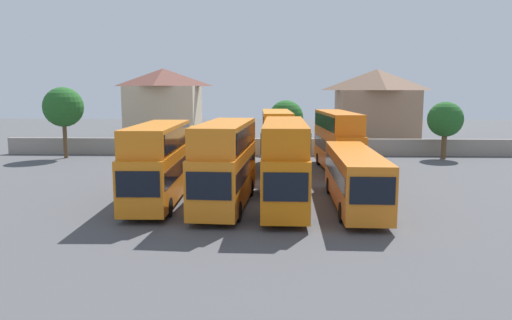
{
  "coord_description": "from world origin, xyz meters",
  "views": [
    {
      "loc": [
        1.12,
        -29.1,
        7.05
      ],
      "look_at": [
        0.0,
        3.0,
        2.4
      ],
      "focal_mm": 34.22,
      "sensor_mm": 36.0,
      "label": 1
    }
  ],
  "objects_px": {
    "bus_8": "(337,138)",
    "house_terrace_left": "(164,106)",
    "house_terrace_centre": "(376,107)",
    "tree_right_of_lot": "(63,107)",
    "bus_6": "(232,148)",
    "bus_3": "(284,158)",
    "bus_5": "(194,147)",
    "tree_left_of_lot": "(445,120)",
    "bus_2": "(225,160)",
    "tree_behind_wall": "(286,118)",
    "bus_7": "(277,137)",
    "bus_4": "(354,175)",
    "bus_1": "(158,160)"
  },
  "relations": [
    {
      "from": "bus_8",
      "to": "house_terrace_left",
      "type": "bearing_deg",
      "value": -138.07
    },
    {
      "from": "house_terrace_centre",
      "to": "tree_right_of_lot",
      "type": "height_order",
      "value": "house_terrace_centre"
    },
    {
      "from": "bus_6",
      "to": "tree_right_of_lot",
      "type": "relative_size",
      "value": 1.54
    },
    {
      "from": "bus_3",
      "to": "tree_right_of_lot",
      "type": "relative_size",
      "value": 1.64
    },
    {
      "from": "bus_5",
      "to": "tree_left_of_lot",
      "type": "relative_size",
      "value": 1.84
    },
    {
      "from": "bus_2",
      "to": "bus_6",
      "type": "bearing_deg",
      "value": -173.04
    },
    {
      "from": "tree_behind_wall",
      "to": "house_terrace_left",
      "type": "bearing_deg",
      "value": 155.96
    },
    {
      "from": "bus_3",
      "to": "bus_7",
      "type": "height_order",
      "value": "bus_7"
    },
    {
      "from": "bus_2",
      "to": "tree_left_of_lot",
      "type": "relative_size",
      "value": 1.78
    },
    {
      "from": "bus_2",
      "to": "bus_4",
      "type": "relative_size",
      "value": 0.87
    },
    {
      "from": "bus_2",
      "to": "tree_right_of_lot",
      "type": "height_order",
      "value": "tree_right_of_lot"
    },
    {
      "from": "bus_3",
      "to": "bus_6",
      "type": "bearing_deg",
      "value": -161.09
    },
    {
      "from": "bus_1",
      "to": "tree_behind_wall",
      "type": "height_order",
      "value": "tree_behind_wall"
    },
    {
      "from": "house_terrace_left",
      "to": "bus_4",
      "type": "bearing_deg",
      "value": -60.1
    },
    {
      "from": "bus_6",
      "to": "tree_behind_wall",
      "type": "bearing_deg",
      "value": 155.47
    },
    {
      "from": "bus_3",
      "to": "tree_behind_wall",
      "type": "distance_m",
      "value": 25.54
    },
    {
      "from": "bus_5",
      "to": "bus_7",
      "type": "height_order",
      "value": "bus_7"
    },
    {
      "from": "house_terrace_centre",
      "to": "tree_left_of_lot",
      "type": "bearing_deg",
      "value": -67.77
    },
    {
      "from": "house_terrace_left",
      "to": "house_terrace_centre",
      "type": "xyz_separation_m",
      "value": [
        26.8,
        0.09,
        -0.05
      ]
    },
    {
      "from": "house_terrace_centre",
      "to": "tree_behind_wall",
      "type": "height_order",
      "value": "house_terrace_centre"
    },
    {
      "from": "bus_4",
      "to": "tree_left_of_lot",
      "type": "relative_size",
      "value": 2.05
    },
    {
      "from": "bus_8",
      "to": "bus_6",
      "type": "bearing_deg",
      "value": -95.55
    },
    {
      "from": "bus_4",
      "to": "tree_behind_wall",
      "type": "distance_m",
      "value": 26.15
    },
    {
      "from": "house_terrace_centre",
      "to": "tree_behind_wall",
      "type": "bearing_deg",
      "value": -148.85
    },
    {
      "from": "bus_8",
      "to": "house_terrace_left",
      "type": "distance_m",
      "value": 27.65
    },
    {
      "from": "bus_2",
      "to": "tree_right_of_lot",
      "type": "relative_size",
      "value": 1.42
    },
    {
      "from": "bus_7",
      "to": "house_terrace_left",
      "type": "relative_size",
      "value": 1.1
    },
    {
      "from": "bus_3",
      "to": "bus_8",
      "type": "relative_size",
      "value": 1.01
    },
    {
      "from": "bus_8",
      "to": "house_terrace_centre",
      "type": "distance_m",
      "value": 21.06
    },
    {
      "from": "bus_1",
      "to": "bus_2",
      "type": "height_order",
      "value": "bus_2"
    },
    {
      "from": "tree_left_of_lot",
      "to": "bus_6",
      "type": "bearing_deg",
      "value": -159.89
    },
    {
      "from": "tree_right_of_lot",
      "to": "bus_1",
      "type": "bearing_deg",
      "value": -54.16
    },
    {
      "from": "bus_1",
      "to": "tree_behind_wall",
      "type": "xyz_separation_m",
      "value": [
        8.53,
        25.49,
        1.14
      ]
    },
    {
      "from": "bus_2",
      "to": "bus_4",
      "type": "xyz_separation_m",
      "value": [
        7.78,
        0.28,
        -0.95
      ]
    },
    {
      "from": "house_terrace_centre",
      "to": "tree_behind_wall",
      "type": "relative_size",
      "value": 1.69
    },
    {
      "from": "house_terrace_centre",
      "to": "tree_right_of_lot",
      "type": "xyz_separation_m",
      "value": [
        -34.43,
        -12.43,
        0.37
      ]
    },
    {
      "from": "bus_8",
      "to": "tree_right_of_lot",
      "type": "bearing_deg",
      "value": -107.84
    },
    {
      "from": "bus_2",
      "to": "house_terrace_left",
      "type": "height_order",
      "value": "house_terrace_left"
    },
    {
      "from": "bus_4",
      "to": "house_terrace_left",
      "type": "height_order",
      "value": "house_terrace_left"
    },
    {
      "from": "tree_behind_wall",
      "to": "bus_3",
      "type": "bearing_deg",
      "value": -91.71
    },
    {
      "from": "bus_6",
      "to": "bus_4",
      "type": "bearing_deg",
      "value": 30.41
    },
    {
      "from": "bus_1",
      "to": "tree_behind_wall",
      "type": "distance_m",
      "value": 26.9
    },
    {
      "from": "bus_8",
      "to": "tree_left_of_lot",
      "type": "height_order",
      "value": "tree_left_of_lot"
    },
    {
      "from": "bus_2",
      "to": "tree_behind_wall",
      "type": "xyz_separation_m",
      "value": [
        4.32,
        26.13,
        1.04
      ]
    },
    {
      "from": "bus_1",
      "to": "bus_6",
      "type": "relative_size",
      "value": 0.9
    },
    {
      "from": "bus_5",
      "to": "bus_6",
      "type": "xyz_separation_m",
      "value": [
        3.36,
        0.07,
        -0.12
      ]
    },
    {
      "from": "tree_behind_wall",
      "to": "bus_7",
      "type": "bearing_deg",
      "value": -95.33
    },
    {
      "from": "bus_1",
      "to": "bus_6",
      "type": "xyz_separation_m",
      "value": [
        3.41,
        13.21,
        -0.88
      ]
    },
    {
      "from": "house_terrace_centre",
      "to": "tree_right_of_lot",
      "type": "distance_m",
      "value": 36.61
    },
    {
      "from": "bus_1",
      "to": "tree_left_of_lot",
      "type": "bearing_deg",
      "value": 128.91
    }
  ]
}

